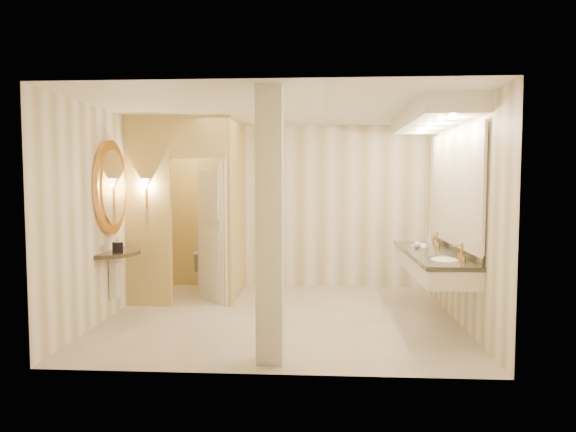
# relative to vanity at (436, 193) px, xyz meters

# --- Properties ---
(floor) EXTENTS (4.50, 4.50, 0.00)m
(floor) POSITION_rel_vanity_xyz_m (-1.98, -0.03, -1.63)
(floor) COLOR beige
(floor) RESTS_ON ground
(ceiling) EXTENTS (4.50, 4.50, 0.00)m
(ceiling) POSITION_rel_vanity_xyz_m (-1.98, -0.03, 1.07)
(ceiling) COLOR white
(ceiling) RESTS_ON wall_back
(wall_back) EXTENTS (4.50, 0.02, 2.70)m
(wall_back) POSITION_rel_vanity_xyz_m (-1.98, 1.97, -0.28)
(wall_back) COLOR white
(wall_back) RESTS_ON floor
(wall_front) EXTENTS (4.50, 0.02, 2.70)m
(wall_front) POSITION_rel_vanity_xyz_m (-1.98, -2.03, -0.28)
(wall_front) COLOR white
(wall_front) RESTS_ON floor
(wall_left) EXTENTS (0.02, 4.00, 2.70)m
(wall_left) POSITION_rel_vanity_xyz_m (-4.23, -0.03, -0.28)
(wall_left) COLOR white
(wall_left) RESTS_ON floor
(wall_right) EXTENTS (0.02, 4.00, 2.70)m
(wall_right) POSITION_rel_vanity_xyz_m (0.27, -0.03, -0.28)
(wall_right) COLOR white
(wall_right) RESTS_ON floor
(toilet_closet) EXTENTS (1.50, 1.55, 2.70)m
(toilet_closet) POSITION_rel_vanity_xyz_m (-3.12, 0.93, -0.24)
(toilet_closet) COLOR #D3BF6E
(toilet_closet) RESTS_ON floor
(wall_sconce) EXTENTS (0.14, 0.14, 0.42)m
(wall_sconce) POSITION_rel_vanity_xyz_m (-3.90, 0.40, 0.10)
(wall_sconce) COLOR gold
(wall_sconce) RESTS_ON toilet_closet
(vanity) EXTENTS (0.75, 2.54, 2.09)m
(vanity) POSITION_rel_vanity_xyz_m (0.00, 0.00, 0.00)
(vanity) COLOR white
(vanity) RESTS_ON floor
(console_shelf) EXTENTS (0.94, 0.94, 1.92)m
(console_shelf) POSITION_rel_vanity_xyz_m (-4.19, -0.14, -0.29)
(console_shelf) COLOR black
(console_shelf) RESTS_ON floor
(pillar) EXTENTS (0.26, 0.26, 2.70)m
(pillar) POSITION_rel_vanity_xyz_m (-1.97, -1.69, -0.28)
(pillar) COLOR white
(pillar) RESTS_ON floor
(tissue_box) EXTENTS (0.17, 0.17, 0.13)m
(tissue_box) POSITION_rel_vanity_xyz_m (-4.05, -0.31, -0.69)
(tissue_box) COLOR black
(tissue_box) RESTS_ON console_shelf
(toilet) EXTENTS (0.40, 0.70, 0.71)m
(toilet) POSITION_rel_vanity_xyz_m (-3.21, 1.38, -1.27)
(toilet) COLOR white
(toilet) RESTS_ON floor
(soap_bottle_a) EXTENTS (0.07, 0.07, 0.12)m
(soap_bottle_a) POSITION_rel_vanity_xyz_m (-0.13, -0.38, -0.69)
(soap_bottle_a) COLOR beige
(soap_bottle_a) RESTS_ON vanity
(soap_bottle_b) EXTENTS (0.11, 0.11, 0.13)m
(soap_bottle_b) POSITION_rel_vanity_xyz_m (-0.16, 0.33, -0.69)
(soap_bottle_b) COLOR silver
(soap_bottle_b) RESTS_ON vanity
(soap_bottle_c) EXTENTS (0.11, 0.11, 0.23)m
(soap_bottle_c) POSITION_rel_vanity_xyz_m (-0.02, 0.27, -0.64)
(soap_bottle_c) COLOR #C6B28C
(soap_bottle_c) RESTS_ON vanity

